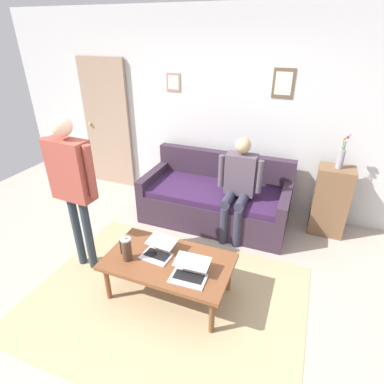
{
  "coord_description": "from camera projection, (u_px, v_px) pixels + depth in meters",
  "views": [
    {
      "loc": [
        -1.14,
        1.98,
        2.39
      ],
      "look_at": [
        -0.03,
        -0.84,
        0.8
      ],
      "focal_mm": 28.89,
      "sensor_mm": 36.0,
      "label": 1
    }
  ],
  "objects": [
    {
      "name": "person_seated",
      "position": [
        239.0,
        183.0,
        3.79
      ],
      "size": [
        0.55,
        0.51,
        1.28
      ],
      "color": "#2F2F41",
      "rests_on": "ground_plane"
    },
    {
      "name": "laptop_center",
      "position": [
        190.0,
        272.0,
        2.75
      ],
      "size": [
        0.33,
        0.33,
        0.12
      ],
      "color": "silver",
      "rests_on": "coffee_table"
    },
    {
      "name": "person_standing",
      "position": [
        72.0,
        177.0,
        3.05
      ],
      "size": [
        0.6,
        0.22,
        1.72
      ],
      "color": "#2C3842",
      "rests_on": "ground_plane"
    },
    {
      "name": "couch",
      "position": [
        216.0,
        200.0,
        4.28
      ],
      "size": [
        1.96,
        0.92,
        0.88
      ],
      "color": "#362635",
      "rests_on": "ground_plane"
    },
    {
      "name": "area_rug",
      "position": [
        166.0,
        300.0,
        3.08
      ],
      "size": [
        2.66,
        2.02,
        0.01
      ],
      "primitive_type": "cube",
      "color": "tan",
      "rests_on": "ground_plane"
    },
    {
      "name": "coffee_table",
      "position": [
        168.0,
        263.0,
        2.98
      ],
      "size": [
        1.22,
        0.69,
        0.43
      ],
      "color": "brown",
      "rests_on": "ground_plane"
    },
    {
      "name": "side_shelf",
      "position": [
        330.0,
        201.0,
        3.93
      ],
      "size": [
        0.42,
        0.32,
        0.92
      ],
      "color": "brown",
      "rests_on": "ground_plane"
    },
    {
      "name": "back_wall",
      "position": [
        226.0,
        114.0,
        4.29
      ],
      "size": [
        7.04,
        0.11,
        2.7
      ],
      "color": "silver",
      "rests_on": "ground_plane"
    },
    {
      "name": "flower_vase",
      "position": [
        342.0,
        155.0,
        3.64
      ],
      "size": [
        0.09,
        0.09,
        0.45
      ],
      "color": "#95929F",
      "rests_on": "side_shelf"
    },
    {
      "name": "laptop_left",
      "position": [
        158.0,
        251.0,
        3.02
      ],
      "size": [
        0.31,
        0.34,
        0.12
      ],
      "color": "silver",
      "rests_on": "coffee_table"
    },
    {
      "name": "french_press",
      "position": [
        127.0,
        249.0,
        2.92
      ],
      "size": [
        0.12,
        0.1,
        0.27
      ],
      "color": "#4C3323",
      "rests_on": "coffee_table"
    },
    {
      "name": "interior_door",
      "position": [
        107.0,
        125.0,
        5.0
      ],
      "size": [
        0.82,
        0.09,
        2.05
      ],
      "color": "tan",
      "rests_on": "ground_plane"
    },
    {
      "name": "ground_plane",
      "position": [
        159.0,
        298.0,
        3.11
      ],
      "size": [
        7.68,
        7.68,
        0.0
      ],
      "primitive_type": "plane",
      "color": "#AFA092"
    }
  ]
}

